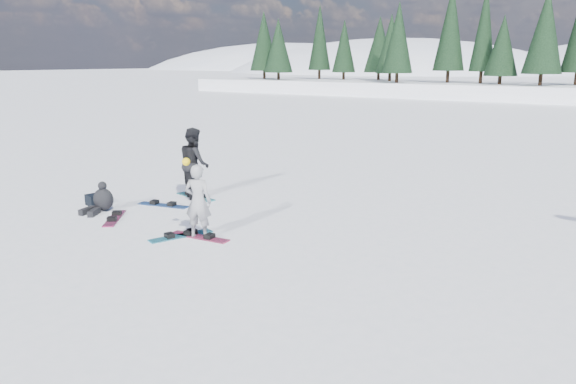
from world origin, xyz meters
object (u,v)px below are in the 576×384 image
object	(u,v)px
snowboarder_man	(194,163)
snowboard_loose_c	(163,205)
seated_rider	(102,200)
gear_bag	(93,200)
snowboard_loose_a	(181,236)
snowboarder_woman	(198,201)
snowboard_loose_b	(115,218)

from	to	relation	value
snowboarder_man	snowboard_loose_c	size ratio (longest dim) A/B	1.37
seated_rider	gear_bag	xyz separation A→B (m)	(-0.70, 0.25, -0.16)
snowboarder_man	seated_rider	distance (m)	2.82
snowboard_loose_a	snowboard_loose_c	size ratio (longest dim) A/B	1.00
snowboarder_woman	snowboard_loose_b	xyz separation A→B (m)	(-2.85, -0.04, -0.84)
gear_bag	snowboard_loose_a	xyz separation A→B (m)	(4.02, -0.71, -0.14)
snowboarder_woman	gear_bag	world-z (taller)	snowboarder_woman
snowboarder_woman	snowboarder_man	bearing A→B (deg)	-66.41
snowboarder_woman	snowboard_loose_a	size ratio (longest dim) A/B	1.23
snowboard_loose_b	snowboard_loose_c	bearing A→B (deg)	140.01
snowboarder_woman	snowboard_loose_a	distance (m)	0.95
gear_bag	seated_rider	bearing A→B (deg)	-19.75
snowboard_loose_c	snowboarder_man	bearing A→B (deg)	74.32
snowboarder_woman	snowboarder_man	xyz separation A→B (m)	(-2.72, 2.82, 0.17)
snowboarder_woman	snowboarder_man	distance (m)	3.92
snowboard_loose_a	snowboard_loose_b	distance (m)	2.45
seated_rider	snowboarder_woman	bearing A→B (deg)	-25.52
seated_rider	snowboard_loose_b	xyz separation A→B (m)	(0.87, -0.32, -0.29)
seated_rider	snowboard_loose_a	distance (m)	3.36
snowboard_loose_a	snowboarder_man	bearing A→B (deg)	58.36
snowboard_loose_a	snowboard_loose_c	distance (m)	2.97
seated_rider	snowboard_loose_a	bearing A→B (deg)	-29.00
snowboarder_man	snowboarder_woman	bearing A→B (deg)	168.38
snowboard_loose_b	snowboard_loose_a	bearing A→B (deg)	48.86
snowboarder_woman	gear_bag	bearing A→B (deg)	-27.32
snowboard_loose_a	snowboard_loose_b	world-z (taller)	same
snowboard_loose_a	snowboard_loose_b	bearing A→B (deg)	107.45
seated_rider	snowboard_loose_c	xyz separation A→B (m)	(0.93, 1.30, -0.29)
snowboard_loose_c	snowboard_loose_a	bearing A→B (deg)	-48.96
snowboarder_man	snowboard_loose_b	size ratio (longest dim) A/B	1.37
snowboarder_man	snowboard_loose_b	xyz separation A→B (m)	(-0.12, -2.86, -1.01)
snowboarder_woman	snowboard_loose_b	world-z (taller)	snowboarder_woman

